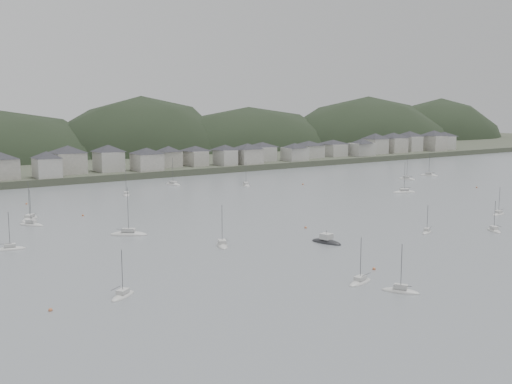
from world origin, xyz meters
TOP-DOWN VIEW (x-y plane):
  - ground at (0.00, 0.00)m, footprint 900.00×900.00m
  - far_shore_land at (0.00, 295.00)m, footprint 900.00×250.00m
  - forested_ridge at (4.83, 269.40)m, footprint 851.55×103.94m
  - waterfront_town at (50.59, 183.34)m, footprint 451.48×28.46m
  - sailboat_lead at (-69.38, 15.32)m, footprint 6.65×5.64m
  - moored_fleet at (-14.98, 66.44)m, footprint 257.05×173.71m
  - motor_launch_far at (-11.57, 27.70)m, footprint 4.90×8.99m
  - mooring_buoys at (-3.80, 59.01)m, footprint 186.21×132.77m

SIDE VIEW (x-z plane):
  - forested_ridge at x=4.83m, z-range -62.57..40.00m
  - ground at x=0.00m, z-range 0.00..0.00m
  - mooring_buoys at x=-3.80m, z-range -0.20..0.50m
  - moored_fleet at x=-14.98m, z-range -6.47..6.83m
  - sailboat_lead at x=-69.38m, z-range -4.39..4.76m
  - motor_launch_far at x=-11.57m, z-range -1.73..2.30m
  - far_shore_land at x=0.00m, z-range 0.00..3.00m
  - waterfront_town at x=50.59m, z-range 2.20..15.12m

